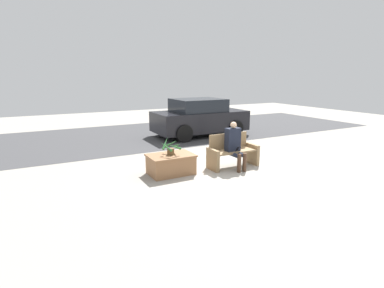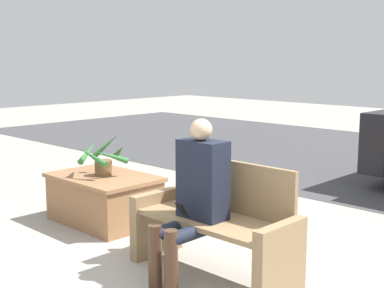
{
  "view_description": "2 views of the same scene",
  "coord_description": "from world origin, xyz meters",
  "px_view_note": "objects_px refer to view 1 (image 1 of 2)",
  "views": [
    {
      "loc": [
        -4.8,
        -6.19,
        2.45
      ],
      "look_at": [
        -1.18,
        0.64,
        0.69
      ],
      "focal_mm": 28.0,
      "sensor_mm": 36.0,
      "label": 1
    },
    {
      "loc": [
        2.64,
        -2.77,
        1.73
      ],
      "look_at": [
        -0.72,
        0.68,
        0.95
      ],
      "focal_mm": 50.0,
      "sensor_mm": 36.0,
      "label": 2
    }
  ],
  "objects_px": {
    "planter_box": "(171,164)",
    "bollard_post": "(235,135)",
    "bench": "(232,152)",
    "person_seated": "(235,144)",
    "potted_plant": "(171,148)",
    "parked_car": "(199,118)"
  },
  "relations": [
    {
      "from": "bench",
      "to": "potted_plant",
      "type": "bearing_deg",
      "value": 173.79
    },
    {
      "from": "person_seated",
      "to": "parked_car",
      "type": "distance_m",
      "value": 4.68
    },
    {
      "from": "bench",
      "to": "parked_car",
      "type": "height_order",
      "value": "parked_car"
    },
    {
      "from": "bench",
      "to": "bollard_post",
      "type": "height_order",
      "value": "bench"
    },
    {
      "from": "planter_box",
      "to": "bollard_post",
      "type": "bearing_deg",
      "value": 29.48
    },
    {
      "from": "planter_box",
      "to": "parked_car",
      "type": "relative_size",
      "value": 0.3
    },
    {
      "from": "bollard_post",
      "to": "potted_plant",
      "type": "bearing_deg",
      "value": -150.47
    },
    {
      "from": "potted_plant",
      "to": "planter_box",
      "type": "bearing_deg",
      "value": 167.27
    },
    {
      "from": "bench",
      "to": "potted_plant",
      "type": "xyz_separation_m",
      "value": [
        -1.75,
        0.19,
        0.28
      ]
    },
    {
      "from": "bench",
      "to": "person_seated",
      "type": "distance_m",
      "value": 0.34
    },
    {
      "from": "planter_box",
      "to": "bollard_post",
      "type": "relative_size",
      "value": 1.67
    },
    {
      "from": "planter_box",
      "to": "parked_car",
      "type": "bearing_deg",
      "value": 52.56
    },
    {
      "from": "bench",
      "to": "person_seated",
      "type": "bearing_deg",
      "value": -109.27
    },
    {
      "from": "person_seated",
      "to": "potted_plant",
      "type": "height_order",
      "value": "person_seated"
    },
    {
      "from": "bench",
      "to": "planter_box",
      "type": "relative_size",
      "value": 1.23
    },
    {
      "from": "planter_box",
      "to": "potted_plant",
      "type": "distance_m",
      "value": 0.42
    },
    {
      "from": "parked_car",
      "to": "bollard_post",
      "type": "relative_size",
      "value": 5.57
    },
    {
      "from": "potted_plant",
      "to": "bollard_post",
      "type": "height_order",
      "value": "potted_plant"
    },
    {
      "from": "person_seated",
      "to": "bollard_post",
      "type": "relative_size",
      "value": 1.85
    },
    {
      "from": "bench",
      "to": "person_seated",
      "type": "xyz_separation_m",
      "value": [
        -0.06,
        -0.18,
        0.28
      ]
    },
    {
      "from": "bench",
      "to": "parked_car",
      "type": "distance_m",
      "value": 4.5
    },
    {
      "from": "person_seated",
      "to": "planter_box",
      "type": "height_order",
      "value": "person_seated"
    }
  ]
}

